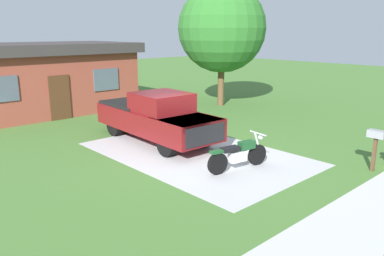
% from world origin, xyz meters
% --- Properties ---
extents(ground_plane, '(80.00, 80.00, 0.00)m').
position_xyz_m(ground_plane, '(0.00, 0.00, 0.00)').
color(ground_plane, '#45702F').
extents(driveway_pad, '(4.83, 7.71, 0.01)m').
position_xyz_m(driveway_pad, '(0.00, 0.00, 0.00)').
color(driveway_pad, '#B5B5B5').
rests_on(driveway_pad, ground).
extents(sidewalk_strip, '(36.00, 1.80, 0.01)m').
position_xyz_m(sidewalk_strip, '(0.00, -6.00, 0.00)').
color(sidewalk_strip, beige).
rests_on(sidewalk_strip, ground).
extents(motorcycle, '(2.20, 0.74, 1.09)m').
position_xyz_m(motorcycle, '(-0.11, -2.00, 0.47)').
color(motorcycle, black).
rests_on(motorcycle, ground).
extents(pickup_truck, '(2.23, 5.70, 1.90)m').
position_xyz_m(pickup_truck, '(-0.00, 2.26, 0.95)').
color(pickup_truck, black).
rests_on(pickup_truck, ground).
extents(mailbox, '(0.26, 0.48, 1.26)m').
position_xyz_m(mailbox, '(2.75, -4.83, 0.98)').
color(mailbox, '#4C3823').
rests_on(mailbox, ground).
extents(shade_tree, '(4.80, 4.80, 6.65)m').
position_xyz_m(shade_tree, '(7.19, 5.58, 4.24)').
color(shade_tree, brown).
rests_on(shade_tree, ground).
extents(neighbor_house, '(9.60, 5.60, 3.50)m').
position_xyz_m(neighbor_house, '(-1.10, 10.72, 1.79)').
color(neighbor_house, brown).
rests_on(neighbor_house, ground).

